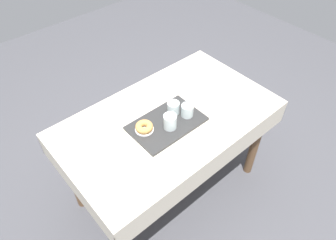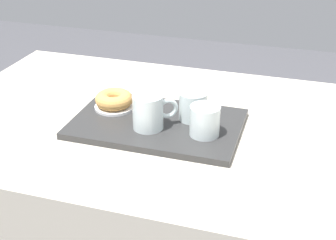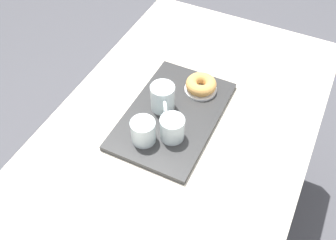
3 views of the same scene
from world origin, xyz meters
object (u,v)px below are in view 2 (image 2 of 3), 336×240
water_glass_far (205,122)px  tea_mug_left (149,113)px  dining_table (179,156)px  sugar_donut_left (114,100)px  serving_tray (157,124)px  water_glass_near (193,107)px  donut_plate_left (114,107)px

water_glass_far → tea_mug_left: bearing=-177.3°
dining_table → sugar_donut_left: 0.24m
serving_tray → water_glass_near: 0.11m
dining_table → tea_mug_left: tea_mug_left is taller
serving_tray → sugar_donut_left: sugar_donut_left is taller
water_glass_far → serving_tray: bearing=166.0°
water_glass_near → water_glass_far: size_ratio=1.00×
tea_mug_left → sugar_donut_left: (-0.13, 0.08, -0.02)m
tea_mug_left → water_glass_near: 0.13m
water_glass_near → sugar_donut_left: size_ratio=0.74×
water_glass_near → dining_table: bearing=-179.7°
water_glass_near → sugar_donut_left: 0.23m
water_glass_near → water_glass_far: same height
sugar_donut_left → serving_tray: bearing=-14.8°
water_glass_far → donut_plate_left: (-0.28, 0.07, -0.03)m
serving_tray → donut_plate_left: 0.14m
dining_table → water_glass_near: (0.04, 0.00, 0.16)m
dining_table → water_glass_near: size_ratio=17.64×
water_glass_far → sugar_donut_left: 0.28m
water_glass_far → sugar_donut_left: water_glass_far is taller
dining_table → tea_mug_left: bearing=-126.2°
serving_tray → tea_mug_left: tea_mug_left is taller
water_glass_near → sugar_donut_left: water_glass_near is taller
tea_mug_left → water_glass_far: bearing=2.7°
water_glass_far → donut_plate_left: water_glass_far is taller
serving_tray → donut_plate_left: (-0.14, 0.04, 0.01)m
water_glass_near → donut_plate_left: water_glass_near is taller
tea_mug_left → sugar_donut_left: tea_mug_left is taller
tea_mug_left → water_glass_near: tea_mug_left is taller
water_glass_near → sugar_donut_left: (-0.23, -0.00, -0.01)m
water_glass_near → serving_tray: bearing=-156.0°
tea_mug_left → serving_tray: bearing=78.5°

